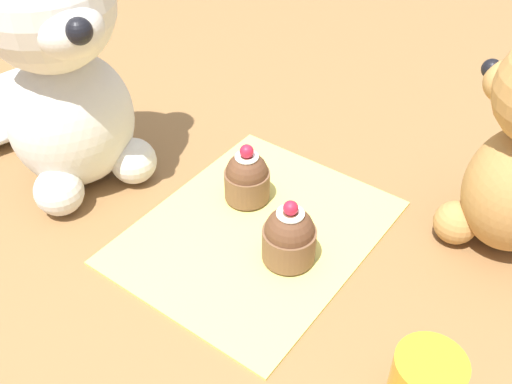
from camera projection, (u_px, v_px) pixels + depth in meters
name	position (u px, v px, depth m)	size (l,w,h in m)	color
ground_plane	(256.00, 233.00, 0.63)	(4.00, 4.00, 0.00)	olive
knitted_placemat	(256.00, 231.00, 0.62)	(0.27, 0.22, 0.01)	#E0D166
tulle_cloth	(13.00, 103.00, 0.78)	(0.27, 0.14, 0.04)	white
teddy_bear_cream	(60.00, 65.00, 0.60)	(0.17, 0.16, 0.29)	silver
cupcake_near_cream_bear	(247.00, 177.00, 0.65)	(0.05, 0.05, 0.07)	brown
cupcake_near_tan_bear	(289.00, 236.00, 0.57)	(0.05, 0.05, 0.07)	brown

